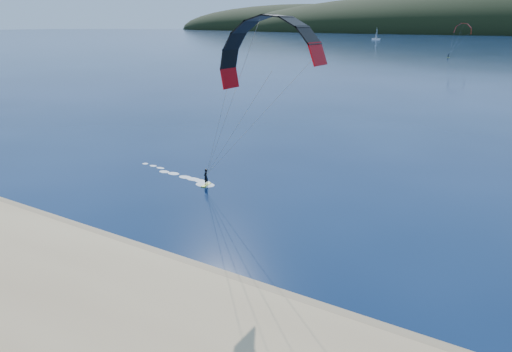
# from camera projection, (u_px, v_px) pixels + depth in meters

# --- Properties ---
(ground) EXTENTS (1800.00, 1800.00, 0.00)m
(ground) POSITION_uv_depth(u_px,v_px,m) (105.00, 295.00, 26.45)
(ground) COLOR #071836
(ground) RESTS_ON ground
(wet_sand) EXTENTS (220.00, 2.50, 0.10)m
(wet_sand) POSITION_uv_depth(u_px,v_px,m) (160.00, 262.00, 30.06)
(wet_sand) COLOR #8B7451
(wet_sand) RESTS_ON ground
(kitesurfer_near) EXTENTS (25.25, 9.28, 16.09)m
(kitesurfer_near) POSITION_uv_depth(u_px,v_px,m) (266.00, 78.00, 30.73)
(kitesurfer_near) COLOR #AED318
(kitesurfer_near) RESTS_ON ground
(kitesurfer_far) EXTENTS (9.13, 5.31, 12.77)m
(kitesurfer_far) POSITION_uv_depth(u_px,v_px,m) (462.00, 32.00, 192.54)
(kitesurfer_far) COLOR #AED318
(kitesurfer_far) RESTS_ON ground
(sailboat) EXTENTS (7.28, 4.58, 10.18)m
(sailboat) POSITION_uv_depth(u_px,v_px,m) (376.00, 39.00, 399.20)
(sailboat) COLOR white
(sailboat) RESTS_ON ground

